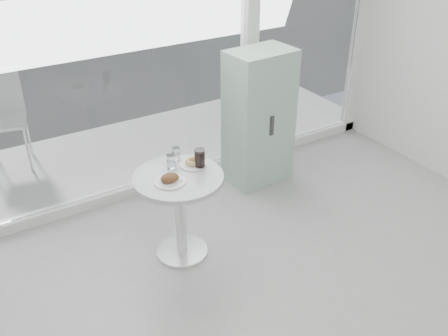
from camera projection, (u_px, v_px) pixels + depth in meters
storefront at (175, 16)px, 4.51m from camera, size 5.00×0.14×3.00m
main_table at (179, 199)px, 4.02m from camera, size 0.72×0.72×0.77m
patio_deck at (146, 148)px, 5.91m from camera, size 5.60×1.60×0.05m
mint_cabinet at (259, 118)px, 5.04m from camera, size 0.67×0.47×1.39m
patio_chair at (3, 113)px, 5.31m from camera, size 0.53×0.53×1.02m
plate_fritter at (170, 179)px, 3.82m from camera, size 0.24×0.24×0.07m
plate_donut at (193, 163)px, 4.05m from camera, size 0.23×0.23×0.05m
water_tumbler_a at (171, 162)px, 3.99m from camera, size 0.07×0.07×0.12m
water_tumbler_b at (176, 154)px, 4.12m from camera, size 0.07×0.07×0.11m
cola_glass at (200, 159)px, 3.99m from camera, size 0.09×0.09×0.16m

